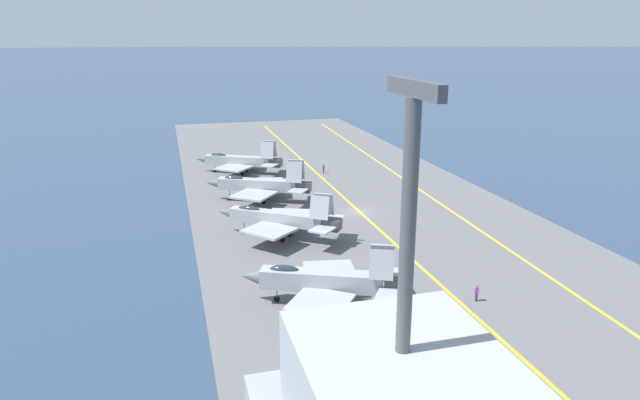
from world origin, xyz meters
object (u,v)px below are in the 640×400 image
Objects in this scene: crew_blue_vest at (323,168)px; parked_jet_nearest at (325,281)px; parked_jet_third at (260,185)px; crew_purple_vest at (477,292)px; parked_jet_second at (280,218)px; parked_jet_fourth at (240,161)px.

parked_jet_nearest is at bearing 164.68° from crew_blue_vest.
crew_purple_vest is (-38.82, -14.63, -1.71)m from parked_jet_third.
crew_purple_vest is (-21.97, -14.91, -1.77)m from parked_jet_second.
parked_jet_fourth is (35.84, 0.35, -0.35)m from parked_jet_second.
crew_purple_vest is at bearing -165.21° from parked_jet_fourth.
crew_purple_vest is 53.81m from crew_blue_vest.
parked_jet_fourth is (18.99, 0.63, -0.29)m from parked_jet_third.
crew_purple_vest is (-57.81, -15.26, -1.42)m from parked_jet_fourth.
parked_jet_nearest is 9.37× the size of crew_purple_vest.
crew_blue_vest is at bearing -24.39° from parked_jet_second.
parked_jet_fourth is 9.45× the size of crew_blue_vest.
parked_jet_third is (35.76, 0.26, 0.12)m from parked_jet_nearest.
parked_jet_nearest is 0.96× the size of parked_jet_fourth.
parked_jet_fourth is 59.80m from crew_purple_vest.
parked_jet_second is 0.96× the size of parked_jet_third.
parked_jet_second is 26.61m from crew_purple_vest.
parked_jet_fourth is (54.75, 0.88, -0.17)m from parked_jet_nearest.
crew_blue_vest is at bearing -43.37° from parked_jet_third.
crew_purple_vest is at bearing -159.34° from parked_jet_third.
parked_jet_third reaches higher than crew_purple_vest.
parked_jet_second is at bearing 34.17° from crew_purple_vest.
parked_jet_third reaches higher than parked_jet_nearest.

